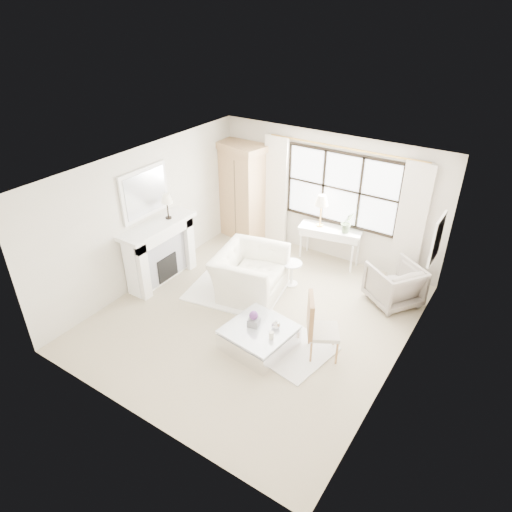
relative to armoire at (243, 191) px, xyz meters
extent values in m
plane|color=tan|center=(1.97, -2.48, -1.14)|extent=(5.50, 5.50, 0.00)
plane|color=white|center=(1.97, -2.48, 1.56)|extent=(5.50, 5.50, 0.00)
plane|color=beige|center=(1.97, 0.27, 0.21)|extent=(5.00, 0.00, 5.00)
plane|color=white|center=(1.97, -5.23, 0.21)|extent=(5.00, 0.00, 5.00)
plane|color=beige|center=(-0.53, -2.48, 0.21)|extent=(0.00, 5.50, 5.50)
plane|color=silver|center=(4.47, -2.48, 0.21)|extent=(0.00, 5.50, 5.50)
cube|color=silver|center=(2.27, 0.25, 0.46)|extent=(2.40, 0.02, 1.50)
cylinder|color=#AE843C|center=(2.27, 0.19, 1.33)|extent=(3.30, 0.04, 0.04)
cube|color=white|center=(0.77, 0.17, 0.10)|extent=(0.55, 0.10, 2.47)
cube|color=beige|center=(3.77, 0.17, 0.10)|extent=(0.55, 0.10, 2.47)
cube|color=white|center=(-0.32, -2.48, -0.55)|extent=(0.34, 1.50, 1.18)
cube|color=#B5B5BC|center=(-0.15, -2.48, -0.61)|extent=(0.03, 1.22, 0.97)
cube|color=black|center=(-0.14, -2.48, -0.82)|extent=(0.06, 0.52, 0.50)
cube|color=white|center=(-0.28, -2.48, 0.08)|extent=(0.58, 1.66, 0.08)
cube|color=silver|center=(-0.50, -2.48, 0.70)|extent=(0.05, 1.15, 0.95)
cube|color=silver|center=(-0.47, -2.48, 0.70)|extent=(0.02, 1.00, 0.80)
cube|color=silver|center=(4.44, -0.78, 0.41)|extent=(0.04, 0.62, 0.82)
cube|color=beige|center=(4.42, -0.78, 0.41)|extent=(0.01, 0.52, 0.72)
cylinder|color=black|center=(-0.24, -2.18, 0.14)|extent=(0.12, 0.12, 0.03)
cylinder|color=black|center=(-0.24, -2.18, 0.30)|extent=(0.03, 0.03, 0.30)
cone|color=beige|center=(-0.24, -2.18, 0.54)|extent=(0.22, 0.22, 0.18)
cube|color=tan|center=(0.00, 0.00, -0.09)|extent=(1.10, 0.79, 2.10)
cube|color=tan|center=(0.00, 0.00, 1.03)|extent=(1.24, 0.91, 0.14)
cube|color=white|center=(2.22, 0.01, -0.46)|extent=(1.30, 0.64, 0.14)
cube|color=white|center=(2.22, 0.01, -0.37)|extent=(1.36, 0.69, 0.06)
cylinder|color=#C18D43|center=(1.98, -0.01, -0.32)|extent=(0.14, 0.14, 0.03)
cylinder|color=#C18D43|center=(1.98, -0.01, -0.08)|extent=(0.02, 0.02, 0.46)
cone|color=beige|center=(1.98, -0.01, 0.24)|extent=(0.28, 0.28, 0.22)
imported|color=#526745|center=(2.57, 0.01, -0.11)|extent=(0.32, 0.31, 0.45)
cylinder|color=white|center=(2.00, -1.22, -1.12)|extent=(0.26, 0.26, 0.03)
cylinder|color=white|center=(2.00, -1.22, -0.89)|extent=(0.06, 0.06, 0.44)
cylinder|color=white|center=(2.00, -1.22, -0.65)|extent=(0.40, 0.40, 0.03)
cube|color=white|center=(1.23, -2.09, -1.12)|extent=(1.93, 1.52, 0.03)
cube|color=silver|center=(2.78, -2.86, -1.13)|extent=(1.70, 1.39, 0.03)
imported|color=white|center=(1.46, -1.89, -0.70)|extent=(1.41, 1.55, 0.88)
imported|color=gray|center=(3.88, -0.69, -0.75)|extent=(1.19, 1.19, 0.79)
cube|color=beige|center=(3.41, -2.70, -0.68)|extent=(0.64, 0.65, 0.07)
cube|color=#A57745|center=(3.21, -2.82, -0.36)|extent=(0.29, 0.44, 0.60)
cube|color=white|center=(2.46, -3.11, -0.98)|extent=(1.11, 1.11, 0.32)
cube|color=silver|center=(2.46, -3.11, -0.78)|extent=(1.11, 1.11, 0.04)
cube|color=slate|center=(2.35, -3.09, -0.69)|extent=(0.21, 0.21, 0.13)
sphere|color=#62317B|center=(2.35, -3.09, -0.55)|extent=(0.15, 0.15, 0.15)
cylinder|color=#EDE6CF|center=(2.75, -3.21, -0.70)|extent=(0.08, 0.08, 0.12)
imported|color=silver|center=(2.68, -2.95, -0.68)|extent=(0.17, 0.17, 0.15)
camera|label=1|loc=(5.57, -7.95, 3.98)|focal=32.00mm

